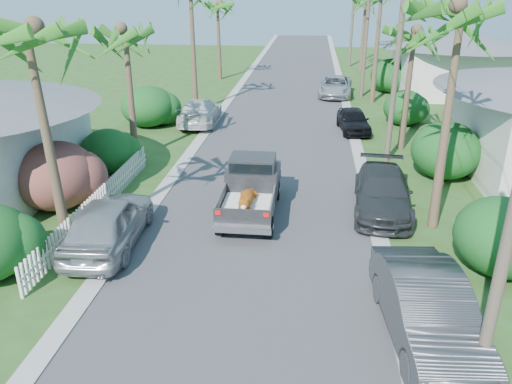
# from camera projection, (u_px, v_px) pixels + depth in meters

# --- Properties ---
(ground) EXTENTS (120.00, 120.00, 0.00)m
(ground) POSITION_uv_depth(u_px,v_px,m) (236.00, 313.00, 13.28)
(ground) COLOR #30471A
(ground) RESTS_ON ground
(road) EXTENTS (8.00, 100.00, 0.02)m
(road) POSITION_uv_depth(u_px,v_px,m) (286.00, 103.00, 36.17)
(road) COLOR #38383A
(road) RESTS_ON ground
(curb_left) EXTENTS (0.60, 100.00, 0.06)m
(curb_left) POSITION_uv_depth(u_px,v_px,m) (228.00, 102.00, 36.60)
(curb_left) COLOR #A5A39E
(curb_left) RESTS_ON ground
(curb_right) EXTENTS (0.60, 100.00, 0.06)m
(curb_right) POSITION_uv_depth(u_px,v_px,m) (346.00, 104.00, 35.73)
(curb_right) COLOR #A5A39E
(curb_right) RESTS_ON ground
(pickup_truck) EXTENTS (1.98, 5.12, 2.06)m
(pickup_truck) POSITION_uv_depth(u_px,v_px,m) (252.00, 185.00, 18.97)
(pickup_truck) COLOR black
(pickup_truck) RESTS_ON ground
(parked_car_rn) EXTENTS (2.27, 5.26, 1.69)m
(parked_car_rn) POSITION_uv_depth(u_px,v_px,m) (427.00, 311.00, 11.99)
(parked_car_rn) COLOR #333639
(parked_car_rn) RESTS_ON ground
(parked_car_rm) EXTENTS (2.49, 5.28, 1.49)m
(parked_car_rm) POSITION_uv_depth(u_px,v_px,m) (383.00, 192.00, 18.98)
(parked_car_rm) COLOR #282B2D
(parked_car_rm) RESTS_ON ground
(parked_car_rf) EXTENTS (2.02, 4.09, 1.34)m
(parked_car_rf) POSITION_uv_depth(u_px,v_px,m) (353.00, 120.00, 29.12)
(parked_car_rf) COLOR black
(parked_car_rf) RESTS_ON ground
(parked_car_rd) EXTENTS (2.80, 5.40, 1.45)m
(parked_car_rd) POSITION_uv_depth(u_px,v_px,m) (335.00, 87.00, 38.28)
(parked_car_rd) COLOR #B0B3B8
(parked_car_rd) RESTS_ON ground
(parked_car_ln) EXTENTS (2.30, 5.10, 1.70)m
(parked_car_ln) POSITION_uv_depth(u_px,v_px,m) (109.00, 223.00, 16.35)
(parked_car_ln) COLOR #A1A4A7
(parked_car_ln) RESTS_ON ground
(parked_car_lf) EXTENTS (2.36, 5.39, 1.54)m
(parked_car_lf) POSITION_uv_depth(u_px,v_px,m) (200.00, 112.00, 30.65)
(parked_car_lf) COLOR silver
(parked_car_lf) RESTS_ON ground
(palm_l_a) EXTENTS (4.40, 4.40, 8.20)m
(palm_l_a) POSITION_uv_depth(u_px,v_px,m) (29.00, 28.00, 13.96)
(palm_l_a) COLOR brown
(palm_l_a) RESTS_ON ground
(palm_l_b) EXTENTS (4.40, 4.40, 7.40)m
(palm_l_b) POSITION_uv_depth(u_px,v_px,m) (124.00, 30.00, 22.57)
(palm_l_b) COLOR brown
(palm_l_b) RESTS_ON ground
(palm_l_d) EXTENTS (4.40, 4.40, 7.70)m
(palm_l_d) POSITION_uv_depth(u_px,v_px,m) (218.00, 3.00, 42.57)
(palm_l_d) COLOR brown
(palm_l_d) RESTS_ON ground
(palm_r_a) EXTENTS (4.40, 4.40, 8.70)m
(palm_r_a) POSITION_uv_depth(u_px,v_px,m) (464.00, 7.00, 15.26)
(palm_r_a) COLOR brown
(palm_r_a) RESTS_ON ground
(palm_r_b) EXTENTS (4.40, 4.40, 7.20)m
(palm_r_b) POSITION_uv_depth(u_px,v_px,m) (415.00, 31.00, 24.04)
(palm_r_b) COLOR brown
(palm_r_b) RESTS_ON ground
(shrub_l_b) EXTENTS (3.00, 3.30, 2.60)m
(shrub_l_b) POSITION_uv_depth(u_px,v_px,m) (57.00, 176.00, 19.06)
(shrub_l_b) COLOR #C41C47
(shrub_l_b) RESTS_ON ground
(shrub_l_c) EXTENTS (2.40, 2.64, 2.00)m
(shrub_l_c) POSITION_uv_depth(u_px,v_px,m) (108.00, 151.00, 22.80)
(shrub_l_c) COLOR #134519
(shrub_l_c) RESTS_ON ground
(shrub_l_d) EXTENTS (3.20, 3.52, 2.40)m
(shrub_l_d) POSITION_uv_depth(u_px,v_px,m) (148.00, 106.00, 30.11)
(shrub_l_d) COLOR #134519
(shrub_l_d) RESTS_ON ground
(shrub_r_a) EXTENTS (2.80, 3.08, 2.30)m
(shrub_r_a) POSITION_uv_depth(u_px,v_px,m) (503.00, 237.00, 14.82)
(shrub_r_a) COLOR #134519
(shrub_r_a) RESTS_ON ground
(shrub_r_b) EXTENTS (3.00, 3.30, 2.50)m
(shrub_r_b) POSITION_uv_depth(u_px,v_px,m) (446.00, 150.00, 22.08)
(shrub_r_b) COLOR #134519
(shrub_r_b) RESTS_ON ground
(shrub_r_c) EXTENTS (2.60, 2.86, 2.10)m
(shrub_r_c) POSITION_uv_depth(u_px,v_px,m) (405.00, 108.00, 30.43)
(shrub_r_c) COLOR #134519
(shrub_r_c) RESTS_ON ground
(shrub_r_d) EXTENTS (3.20, 3.52, 2.60)m
(shrub_r_d) POSITION_uv_depth(u_px,v_px,m) (391.00, 76.00, 39.44)
(shrub_r_d) COLOR #134519
(shrub_r_d) RESTS_ON ground
(picket_fence) EXTENTS (0.10, 11.00, 1.00)m
(picket_fence) POSITION_uv_depth(u_px,v_px,m) (99.00, 202.00, 18.73)
(picket_fence) COLOR white
(picket_fence) RESTS_ON ground
(house_right_far) EXTENTS (9.00, 8.00, 4.60)m
(house_right_far) POSITION_uv_depth(u_px,v_px,m) (458.00, 66.00, 38.62)
(house_right_far) COLOR silver
(house_right_far) RESTS_ON ground
(utility_pole_b) EXTENTS (1.60, 0.26, 9.00)m
(utility_pole_b) POSITION_uv_depth(u_px,v_px,m) (397.00, 66.00, 22.83)
(utility_pole_b) COLOR brown
(utility_pole_b) RESTS_ON ground
(utility_pole_c) EXTENTS (1.60, 0.26, 9.00)m
(utility_pole_c) POSITION_uv_depth(u_px,v_px,m) (366.00, 34.00, 36.57)
(utility_pole_c) COLOR brown
(utility_pole_c) RESTS_ON ground
(utility_pole_d) EXTENTS (1.60, 0.26, 9.00)m
(utility_pole_d) POSITION_uv_depth(u_px,v_px,m) (352.00, 20.00, 50.31)
(utility_pole_d) COLOR brown
(utility_pole_d) RESTS_ON ground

